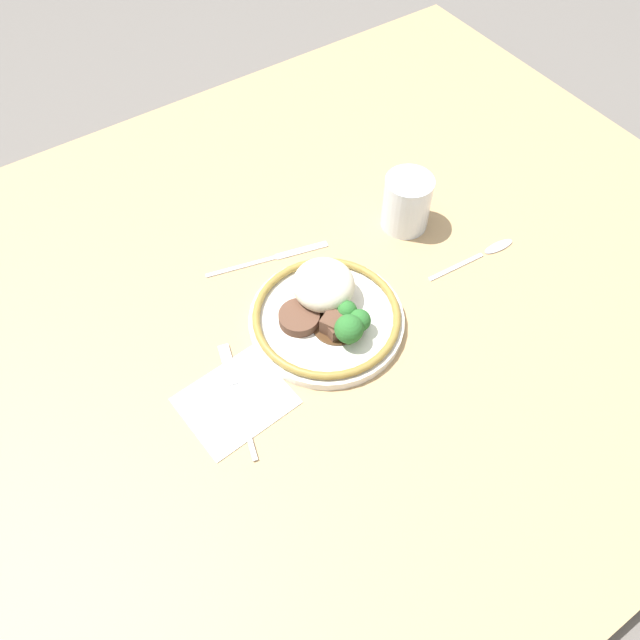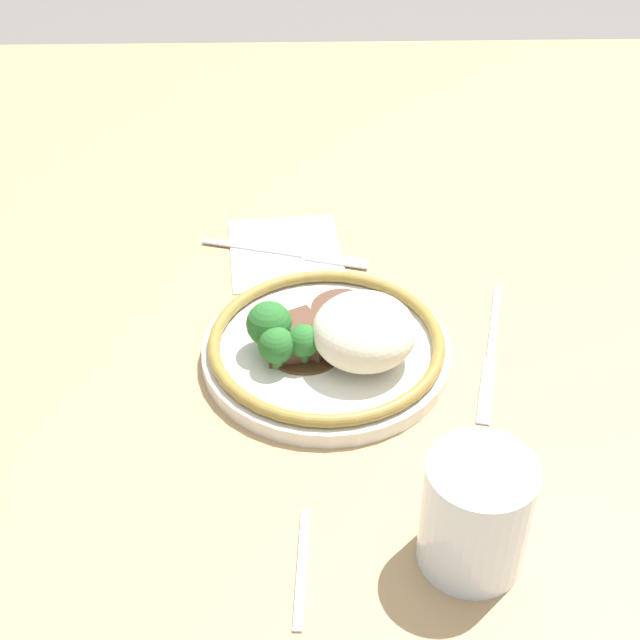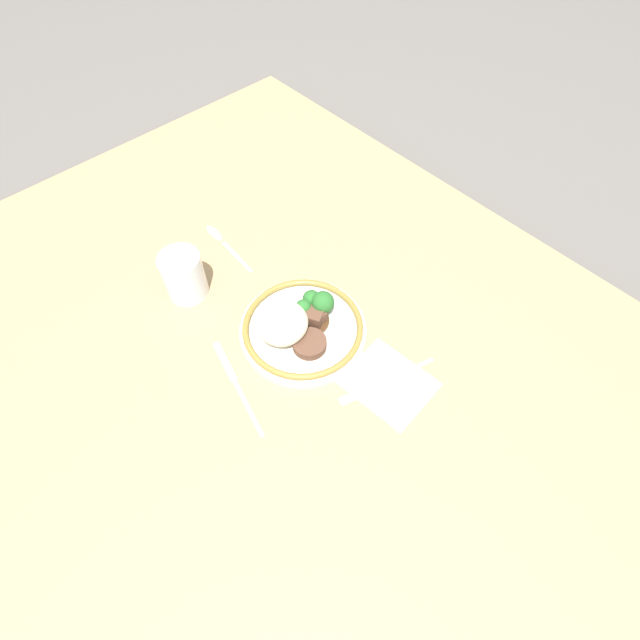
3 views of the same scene
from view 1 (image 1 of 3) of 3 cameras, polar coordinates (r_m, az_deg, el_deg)
The scene contains 8 objects.
ground_plane at distance 1.01m, azimuth -2.38°, elevation -0.49°, with size 8.00×8.00×0.00m, color #5B5651.
dining_table at distance 0.99m, azimuth -2.41°, elevation 0.17°, with size 1.57×1.18×0.04m.
napkin at distance 0.89m, azimuth -7.72°, elevation -7.33°, with size 0.16×0.14×0.00m.
plate at distance 0.94m, azimuth 0.67°, elevation 0.85°, with size 0.24×0.24×0.08m.
juice_glass at distance 1.07m, azimuth 7.90°, elevation 10.37°, with size 0.08×0.08×0.10m.
fork at distance 0.90m, azimuth -7.78°, elevation -6.17°, with size 0.06×0.19×0.00m.
knife at distance 1.04m, azimuth -4.37°, elevation 5.65°, with size 0.21×0.06×0.00m.
spoon at distance 1.09m, azimuth 15.13°, elevation 6.07°, with size 0.17×0.02×0.01m.
Camera 1 is at (-0.29, -0.50, 0.82)m, focal length 35.00 mm.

